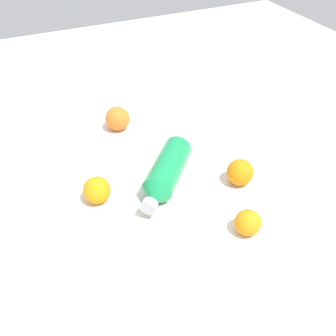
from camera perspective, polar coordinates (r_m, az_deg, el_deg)
The scene contains 6 objects.
ground_plane at distance 1.11m, azimuth -0.39°, elevation 0.02°, with size 2.40×2.40×0.00m, color silver.
water_bottle at distance 1.03m, azimuth -0.41°, elevation -0.82°, with size 0.22×0.23×0.08m.
orange_0 at distance 1.26m, azimuth -7.31°, elevation 7.10°, with size 0.08×0.08×0.08m, color orange.
orange_1 at distance 0.93m, azimuth 11.45°, elevation -7.73°, with size 0.06×0.06×0.06m, color orange.
orange_2 at distance 1.01m, azimuth -10.24°, elevation -3.15°, with size 0.07×0.07×0.07m, color orange.
orange_3 at distance 1.06m, azimuth 10.35°, elevation -0.61°, with size 0.07×0.07×0.07m, color orange.
Camera 1 is at (0.35, 0.79, 0.70)m, focal length 42.24 mm.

